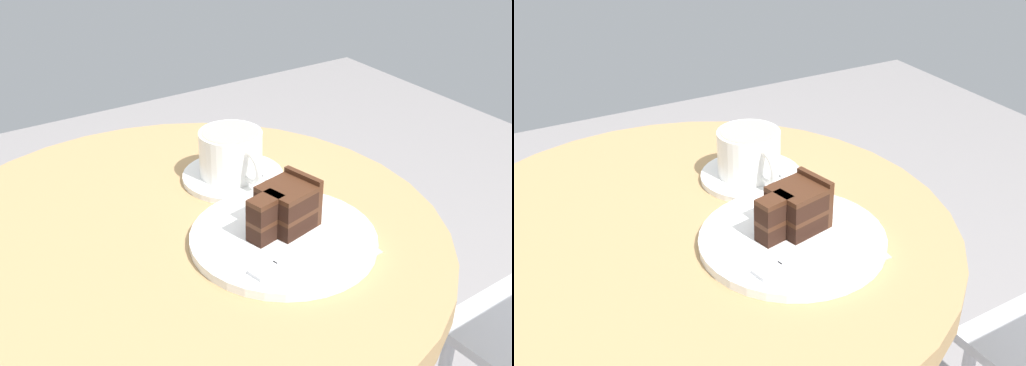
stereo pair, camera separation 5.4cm
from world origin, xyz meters
TOP-DOWN VIEW (x-y plane):
  - cafe_table at (0.00, 0.00)m, footprint 0.71×0.71m
  - saucer at (-0.08, 0.13)m, footprint 0.15×0.15m
  - coffee_cup at (-0.09, 0.13)m, footprint 0.13×0.09m
  - teaspoon at (-0.05, 0.17)m, footprint 0.11×0.03m
  - cake_plate at (0.09, 0.10)m, footprint 0.24×0.24m
  - cake_slice at (0.08, 0.11)m, footprint 0.07×0.10m
  - fork at (0.14, 0.07)m, footprint 0.04×0.15m
  - napkin at (0.10, 0.10)m, footprint 0.17×0.19m

SIDE VIEW (x-z plane):
  - cafe_table at x=0.00m, z-range 0.24..0.99m
  - napkin at x=0.10m, z-range 0.74..0.75m
  - saucer at x=-0.08m, z-range 0.74..0.75m
  - cake_plate at x=0.09m, z-range 0.74..0.76m
  - teaspoon at x=-0.05m, z-range 0.75..0.76m
  - fork at x=0.14m, z-range 0.76..0.76m
  - cake_slice at x=0.08m, z-range 0.75..0.82m
  - coffee_cup at x=-0.09m, z-range 0.75..0.82m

